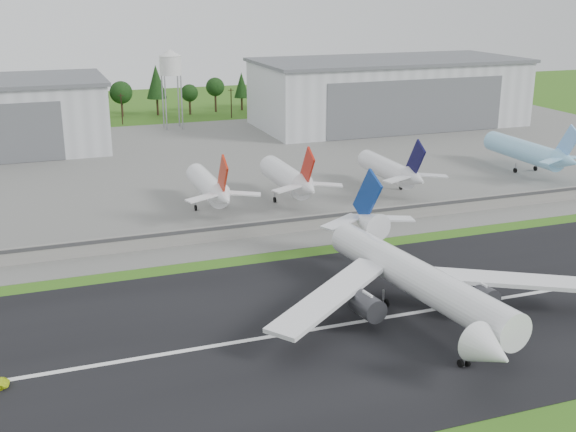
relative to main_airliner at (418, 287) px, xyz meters
name	(u,v)px	position (x,y,z in m)	size (l,w,h in m)	color
ground	(447,340)	(-0.03, -9.57, -4.89)	(600.00, 600.00, 0.00)	#385E16
runway	(415,313)	(-0.03, 0.43, -4.84)	(320.00, 60.00, 0.10)	black
runway_centerline	(415,313)	(-0.03, 0.43, -4.78)	(220.00, 1.00, 0.02)	white
apron	(233,165)	(-0.03, 110.43, -4.84)	(320.00, 150.00, 0.10)	slate
blast_fence	(313,223)	(-0.03, 45.42, -3.09)	(240.00, 0.61, 3.50)	gray
hangar_east	(388,92)	(74.97, 155.35, 7.73)	(102.00, 47.00, 25.20)	silver
water_tower	(170,63)	(-5.03, 175.43, 19.66)	(8.40, 8.40, 29.40)	#99999E
utility_poles	(178,121)	(-0.03, 190.43, -4.89)	(230.00, 3.00, 12.00)	black
treeline	(171,115)	(-0.03, 205.43, -4.89)	(320.00, 16.00, 22.00)	black
main_airliner	(418,287)	(0.00, 0.00, 0.00)	(56.80, 59.23, 18.17)	white
parked_jet_red_a	(211,187)	(-17.44, 66.95, 1.03)	(7.36, 31.29, 16.42)	white
parked_jet_red_b	(290,179)	(2.51, 67.00, 1.30)	(7.36, 31.29, 16.70)	silver
parked_jet_navy	(392,170)	(30.60, 66.95, 1.04)	(7.36, 31.29, 16.42)	silver
parked_jet_skyblue	(530,152)	(77.30, 72.01, 1.33)	(7.36, 37.29, 16.79)	#8BCBF1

